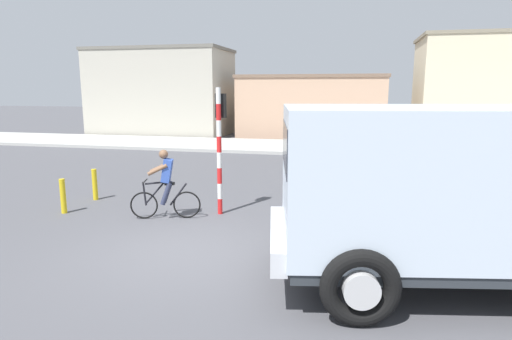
# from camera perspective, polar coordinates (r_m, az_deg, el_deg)

# --- Properties ---
(ground_plane) EXTENTS (120.00, 120.00, 0.00)m
(ground_plane) POSITION_cam_1_polar(r_m,az_deg,el_deg) (8.95, -9.90, -10.24)
(ground_plane) COLOR #4C4C51
(sidewalk_far) EXTENTS (80.00, 5.00, 0.16)m
(sidewalk_far) POSITION_cam_1_polar(r_m,az_deg,el_deg) (23.37, 4.75, 3.07)
(sidewalk_far) COLOR #ADADA8
(sidewalk_far) RESTS_ON ground
(truck_foreground) EXTENTS (5.78, 3.57, 2.90)m
(truck_foreground) POSITION_cam_1_polar(r_m,az_deg,el_deg) (7.42, 24.07, -1.98)
(truck_foreground) COLOR silver
(truck_foreground) RESTS_ON ground
(cyclist) EXTENTS (1.67, 0.64, 1.72)m
(cyclist) POSITION_cam_1_polar(r_m,az_deg,el_deg) (10.82, -11.87, -1.86)
(cyclist) COLOR black
(cyclist) RESTS_ON ground
(traffic_light_pole) EXTENTS (0.24, 0.43, 3.20)m
(traffic_light_pole) POSITION_cam_1_polar(r_m,az_deg,el_deg) (10.90, -4.78, 4.84)
(traffic_light_pole) COLOR red
(traffic_light_pole) RESTS_ON ground
(car_red_near) EXTENTS (4.24, 2.40, 1.60)m
(car_red_near) POSITION_cam_1_polar(r_m,az_deg,el_deg) (15.04, 24.91, 0.68)
(car_red_near) COLOR #B7B7BC
(car_red_near) RESTS_ON ground
(bollard_near) EXTENTS (0.14, 0.14, 0.90)m
(bollard_near) POSITION_cam_1_polar(r_m,az_deg,el_deg) (12.19, -24.08, -3.16)
(bollard_near) COLOR gold
(bollard_near) RESTS_ON ground
(bollard_far) EXTENTS (0.14, 0.14, 0.90)m
(bollard_far) POSITION_cam_1_polar(r_m,az_deg,el_deg) (13.29, -20.47, -1.80)
(bollard_far) COLOR gold
(bollard_far) RESTS_ON ground
(building_corner_left) EXTENTS (9.30, 5.23, 5.82)m
(building_corner_left) POSITION_cam_1_polar(r_m,az_deg,el_deg) (31.14, -12.27, 10.00)
(building_corner_left) COLOR #B2AD9E
(building_corner_left) RESTS_ON ground
(building_mid_block) EXTENTS (9.56, 6.78, 4.02)m
(building_mid_block) POSITION_cam_1_polar(r_m,az_deg,el_deg) (30.27, 7.58, 8.44)
(building_mid_block) COLOR tan
(building_mid_block) RESTS_ON ground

